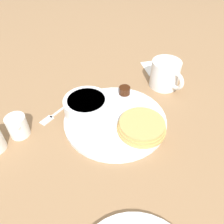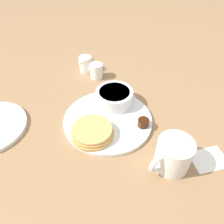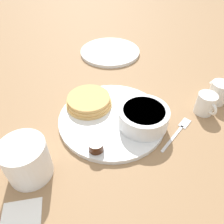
# 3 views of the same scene
# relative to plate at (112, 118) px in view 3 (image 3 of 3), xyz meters

# --- Properties ---
(ground_plane) EXTENTS (4.00, 4.00, 0.00)m
(ground_plane) POSITION_rel_plate_xyz_m (0.00, 0.00, -0.01)
(ground_plane) COLOR #93704C
(plate) EXTENTS (0.28, 0.28, 0.01)m
(plate) POSITION_rel_plate_xyz_m (0.00, 0.00, 0.00)
(plate) COLOR white
(plate) RESTS_ON ground_plane
(pancake_stack) EXTENTS (0.12, 0.12, 0.03)m
(pancake_stack) POSITION_rel_plate_xyz_m (-0.06, -0.05, 0.02)
(pancake_stack) COLOR tan
(pancake_stack) RESTS_ON plate
(bowl) EXTENTS (0.12, 0.12, 0.05)m
(bowl) POSITION_rel_plate_xyz_m (0.04, 0.07, 0.03)
(bowl) COLOR white
(bowl) RESTS_ON plate
(syrup_cup) EXTENTS (0.03, 0.03, 0.02)m
(syrup_cup) POSITION_rel_plate_xyz_m (0.09, -0.06, 0.02)
(syrup_cup) COLOR #38190A
(syrup_cup) RESTS_ON plate
(butter_ramekin) EXTENTS (0.05, 0.05, 0.04)m
(butter_ramekin) POSITION_rel_plate_xyz_m (0.07, 0.08, 0.02)
(butter_ramekin) COLOR white
(butter_ramekin) RESTS_ON plate
(coffee_mug) EXTENTS (0.12, 0.09, 0.09)m
(coffee_mug) POSITION_rel_plate_xyz_m (0.11, -0.20, 0.04)
(coffee_mug) COLOR white
(coffee_mug) RESTS_ON ground_plane
(creamer_pitcher_near) EXTENTS (0.07, 0.05, 0.06)m
(creamer_pitcher_near) POSITION_rel_plate_xyz_m (0.02, 0.25, 0.02)
(creamer_pitcher_near) COLOR white
(creamer_pitcher_near) RESTS_ON ground_plane
(creamer_pitcher_far) EXTENTS (0.07, 0.05, 0.07)m
(creamer_pitcher_far) POSITION_rel_plate_xyz_m (-0.01, 0.30, 0.03)
(creamer_pitcher_far) COLOR white
(creamer_pitcher_far) RESTS_ON ground_plane
(fork) EXTENTS (0.09, 0.12, 0.00)m
(fork) POSITION_rel_plate_xyz_m (0.07, 0.15, -0.00)
(fork) COLOR silver
(fork) RESTS_ON ground_plane
(far_plate) EXTENTS (0.22, 0.22, 0.01)m
(far_plate) POSITION_rel_plate_xyz_m (-0.36, 0.07, 0.00)
(far_plate) COLOR white
(far_plate) RESTS_ON ground_plane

